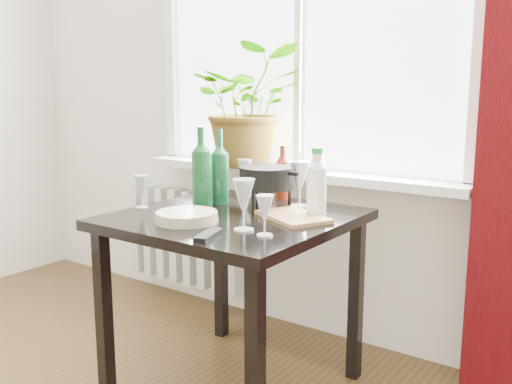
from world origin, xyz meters
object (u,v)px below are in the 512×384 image
Objects in this scene: cutting_board at (293,217)px; plate_stack at (187,217)px; bottle_amber at (283,172)px; radiator at (185,237)px; wineglass_far_right at (265,215)px; wine_bottle_right at (220,166)px; potted_plant at (249,106)px; wineglass_back_center at (300,183)px; table at (234,237)px; cleaning_bottle at (317,182)px; wineglass_front_left at (142,191)px; tv_remote at (208,235)px; fondue_pot at (266,188)px; wine_bottle_left at (201,166)px; wineglass_front_right at (244,204)px; wineglass_back_left at (245,177)px.

plate_stack is at bearing -137.03° from cutting_board.
bottle_amber is at bearing 84.52° from plate_stack.
radiator is 5.57× the size of wineglass_far_right.
wineglass_far_right is 0.51× the size of cutting_board.
potted_plant is at bearing 109.42° from wine_bottle_right.
cutting_board is (0.10, -0.21, -0.09)m from wineglass_back_center.
potted_plant reaches higher than table.
cleaning_bottle is 0.72m from wineglass_front_left.
fondue_pot is at bearing 84.59° from tv_remote.
cleaning_bottle is 1.86× the size of wineglass_far_right.
wine_bottle_right is 1.21× the size of cleaning_bottle.
wineglass_front_left is (-0.17, -0.18, -0.10)m from wine_bottle_left.
cutting_board is (-0.06, 0.28, -0.06)m from wineglass_far_right.
fondue_pot is at bearing 24.58° from wine_bottle_left.
plate_stack is at bearing 179.91° from wineglass_far_right.
radiator is 1.32m from cleaning_bottle.
tv_remote is (0.99, -0.96, 0.37)m from radiator.
wineglass_back_center is 0.24m from cutting_board.
wine_bottle_right is at bearing 73.88° from wine_bottle_left.
wineglass_back_center reaches higher than radiator.
table is 0.32m from wineglass_front_right.
wineglass_far_right is at bearing -35.18° from table.
wineglass_front_left is 0.50× the size of cutting_board.
wineglass_front_right is at bearing -105.49° from cleaning_bottle.
wine_bottle_left is at bearing -167.74° from cleaning_bottle.
bottle_amber reaches higher than tv_remote.
plate_stack is (-0.07, -0.20, 0.11)m from table.
potted_plant is at bearing 101.18° from tv_remote.
table is (0.85, -0.63, 0.27)m from radiator.
bottle_amber is at bearing 85.38° from tv_remote.
plate_stack reaches higher than table.
cutting_board is (0.09, 0.40, -0.00)m from tv_remote.
potted_plant is 2.09× the size of cutting_board.
wineglass_back_center is at bearing 96.45° from wineglass_front_right.
wine_bottle_right is at bearing -36.16° from radiator.
tv_remote is at bearing -77.47° from bottle_amber.
tv_remote is (-0.14, -0.48, -0.13)m from cleaning_bottle.
table is 0.39m from cleaning_bottle.
cleaning_bottle is at bearing 2.01° from wine_bottle_right.
wine_bottle_left reaches higher than wineglass_back_left.
bottle_amber is (0.32, -0.18, -0.28)m from potted_plant.
bottle_amber is at bearing 128.89° from cutting_board.
wine_bottle_right reaches higher than cleaning_bottle.
plate_stack is at bearing -95.48° from bottle_amber.
table is at bearing -84.52° from fondue_pot.
wineglass_far_right is at bearing -0.09° from plate_stack.
bottle_amber is (-0.01, 0.37, 0.22)m from table.
table is 0.24m from plate_stack.
fondue_pot is at bearing 178.03° from cleaning_bottle.
cleaning_bottle is 1.35× the size of wineglass_back_center.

